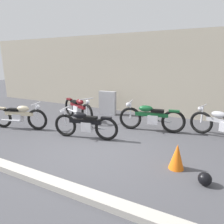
% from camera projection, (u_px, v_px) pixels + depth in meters
% --- Properties ---
extents(ground_plane, '(40.00, 40.00, 0.00)m').
position_uv_depth(ground_plane, '(95.00, 148.00, 5.27)').
color(ground_plane, '#47474C').
extents(building_wall, '(18.00, 0.30, 3.33)m').
position_uv_depth(building_wall, '(147.00, 74.00, 8.41)').
color(building_wall, '#B2A893').
rests_on(building_wall, ground_plane).
extents(curb_strip, '(18.00, 0.24, 0.12)m').
position_uv_depth(curb_strip, '(45.00, 180.00, 3.73)').
color(curb_strip, '#B7B2A8').
rests_on(curb_strip, ground_plane).
extents(stone_marker, '(0.73, 0.25, 0.98)m').
position_uv_depth(stone_marker, '(108.00, 103.00, 8.45)').
color(stone_marker, '#9E9EA3').
rests_on(stone_marker, ground_plane).
extents(helmet, '(0.24, 0.24, 0.24)m').
position_uv_depth(helmet, '(205.00, 179.00, 3.67)').
color(helmet, black).
rests_on(helmet, ground_plane).
extents(traffic_cone, '(0.32, 0.32, 0.55)m').
position_uv_depth(traffic_cone, '(177.00, 156.00, 4.20)').
color(traffic_cone, orange).
rests_on(traffic_cone, ground_plane).
extents(motorcycle_black, '(1.93, 0.67, 0.88)m').
position_uv_depth(motorcycle_black, '(85.00, 124.00, 5.83)').
color(motorcycle_black, black).
rests_on(motorcycle_black, ground_plane).
extents(motorcycle_silver, '(1.94, 0.81, 0.90)m').
position_uv_depth(motorcycle_silver, '(224.00, 124.00, 5.80)').
color(motorcycle_silver, black).
rests_on(motorcycle_silver, ground_plane).
extents(motorcycle_cream, '(1.94, 0.78, 0.90)m').
position_uv_depth(motorcycle_cream, '(20.00, 116.00, 6.66)').
color(motorcycle_cream, black).
rests_on(motorcycle_cream, ground_plane).
extents(motorcycle_maroon, '(1.91, 0.99, 0.92)m').
position_uv_depth(motorcycle_maroon, '(78.00, 108.00, 7.73)').
color(motorcycle_maroon, black).
rests_on(motorcycle_maroon, ground_plane).
extents(motorcycle_green, '(2.09, 0.67, 0.94)m').
position_uv_depth(motorcycle_green, '(151.00, 117.00, 6.44)').
color(motorcycle_green, black).
rests_on(motorcycle_green, ground_plane).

